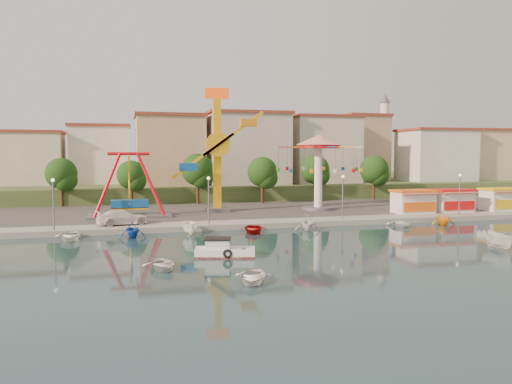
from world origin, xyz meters
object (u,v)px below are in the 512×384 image
object	(u,v)px
pirate_ship_ride	(129,186)
skiff	(499,240)
van	(123,217)
cabin_motorboat	(224,251)
rowboat_a	(162,264)
wave_swinger	(318,155)
kamikaze_tower	(220,154)

from	to	relation	value
pirate_ship_ride	skiff	distance (m)	41.34
van	pirate_ship_ride	bearing A→B (deg)	-19.31
pirate_ship_ride	cabin_motorboat	xyz separation A→B (m)	(7.21, -23.85, -3.94)
pirate_ship_ride	van	world-z (taller)	pirate_ship_ride
rowboat_a	skiff	size ratio (longest dim) A/B	0.84
pirate_ship_ride	skiff	world-z (taller)	pirate_ship_ride
pirate_ship_ride	wave_swinger	bearing A→B (deg)	3.25
wave_swinger	van	xyz separation A→B (m)	(-26.32, -8.51, -6.78)
pirate_ship_ride	rowboat_a	world-z (taller)	pirate_ship_ride
van	cabin_motorboat	bearing A→B (deg)	-167.19
kamikaze_tower	skiff	distance (m)	35.94
kamikaze_tower	skiff	xyz separation A→B (m)	(19.47, -29.24, -7.60)
pirate_ship_ride	wave_swinger	world-z (taller)	wave_swinger
wave_swinger	skiff	world-z (taller)	wave_swinger
van	wave_swinger	bearing A→B (deg)	-84.83
pirate_ship_ride	skiff	size ratio (longest dim) A/B	2.45
kamikaze_tower	wave_swinger	size ratio (longest dim) A/B	1.42
pirate_ship_ride	cabin_motorboat	bearing A→B (deg)	-73.17
pirate_ship_ride	wave_swinger	distance (m)	25.83
pirate_ship_ride	cabin_motorboat	world-z (taller)	pirate_ship_ride
pirate_ship_ride	kamikaze_tower	xyz separation A→B (m)	(11.93, 2.57, 4.00)
pirate_ship_ride	kamikaze_tower	bearing A→B (deg)	12.18
wave_swinger	skiff	distance (m)	29.66
cabin_motorboat	kamikaze_tower	bearing A→B (deg)	94.00
skiff	pirate_ship_ride	bearing A→B (deg)	147.73
kamikaze_tower	rowboat_a	world-z (taller)	kamikaze_tower
wave_swinger	van	bearing A→B (deg)	-162.08
pirate_ship_ride	skiff	bearing A→B (deg)	-40.34
kamikaze_tower	van	bearing A→B (deg)	-142.89
pirate_ship_ride	van	distance (m)	7.71
wave_swinger	rowboat_a	world-z (taller)	wave_swinger
pirate_ship_ride	rowboat_a	xyz separation A→B (m)	(2.08, -27.06, -4.04)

